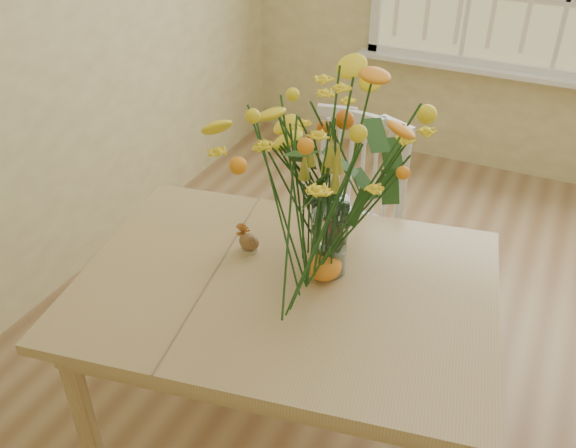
% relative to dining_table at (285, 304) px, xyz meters
% --- Properties ---
extents(floor, '(4.00, 4.50, 0.01)m').
position_rel_dining_table_xyz_m(floor, '(0.58, 0.30, -0.64)').
color(floor, olive).
rests_on(floor, ground).
extents(dining_table, '(1.51, 1.20, 0.73)m').
position_rel_dining_table_xyz_m(dining_table, '(0.00, 0.00, 0.00)').
color(dining_table, tan).
rests_on(dining_table, floor).
extents(windsor_chair, '(0.49, 0.48, 0.95)m').
position_rel_dining_table_xyz_m(windsor_chair, '(-0.06, 0.78, -0.10)').
color(windsor_chair, white).
rests_on(windsor_chair, floor).
extents(flower_vase, '(0.58, 0.58, 0.68)m').
position_rel_dining_table_xyz_m(flower_vase, '(0.10, 0.13, 0.50)').
color(flower_vase, white).
rests_on(flower_vase, dining_table).
extents(pumpkin, '(0.12, 0.12, 0.09)m').
position_rel_dining_table_xyz_m(pumpkin, '(0.10, 0.08, 0.14)').
color(pumpkin, orange).
rests_on(pumpkin, dining_table).
extents(turkey_figurine, '(0.08, 0.06, 0.09)m').
position_rel_dining_table_xyz_m(turkey_figurine, '(-0.19, 0.11, 0.13)').
color(turkey_figurine, '#CCB78C').
rests_on(turkey_figurine, dining_table).
extents(dark_gourd, '(0.13, 0.09, 0.06)m').
position_rel_dining_table_xyz_m(dark_gourd, '(0.04, 0.25, 0.12)').
color(dark_gourd, '#38160F').
rests_on(dark_gourd, dining_table).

